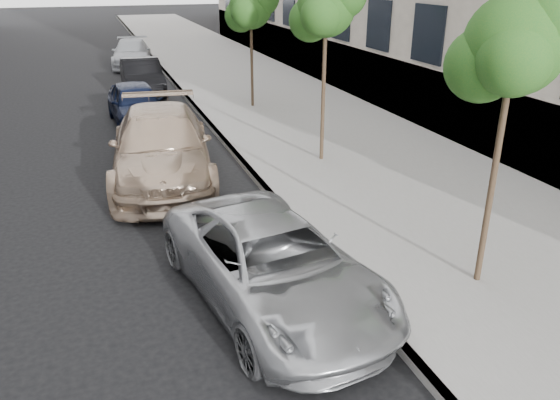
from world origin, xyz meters
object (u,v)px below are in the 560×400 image
tree_mid (327,7)px  sedan_black (142,77)px  minivan (273,264)px  suv (161,146)px  sedan_blue (136,104)px  tree_near (517,45)px  tree_far (251,7)px  sedan_rear (132,53)px

tree_mid → sedan_black: (-3.58, 10.54, -3.26)m
minivan → suv: 6.11m
minivan → sedan_blue: (-0.94, 11.57, 0.02)m
minivan → sedan_blue: 11.61m
tree_near → suv: tree_near is taller
tree_far → minivan: 13.09m
tree_far → suv: 8.02m
tree_far → sedan_rear: bearing=106.5°
minivan → suv: suv is taller
tree_far → sedan_blue: size_ratio=1.07×
tree_mid → minivan: bearing=-119.8°
sedan_blue → sedan_rear: size_ratio=0.86×
sedan_blue → sedan_rear: bearing=82.7°
tree_far → minivan: bearing=-105.1°
tree_far → minivan: (-3.33, -12.32, -2.93)m
tree_near → sedan_blue: tree_near is taller
sedan_blue → sedan_black: size_ratio=0.94×
tree_mid → sedan_black: bearing=108.8°
tree_near → tree_far: size_ratio=1.05×
sedan_blue → suv: bearing=-92.0°
tree_far → sedan_rear: 12.13m
minivan → sedan_black: bearing=82.2°
sedan_blue → tree_far: bearing=6.9°
tree_far → suv: size_ratio=0.75×
suv → tree_far: bearing=63.2°
tree_near → minivan: size_ratio=0.95×
sedan_rear → sedan_black: bearing=-84.8°
tree_mid → suv: tree_mid is taller
tree_mid → sedan_rear: tree_mid is taller
tree_near → sedan_rear: (-3.36, 24.29, -3.17)m
sedan_black → tree_near: bearing=-78.0°
tree_far → sedan_blue: tree_far is taller
suv → sedan_blue: 5.52m
suv → sedan_black: (0.59, 10.31, -0.13)m
tree_mid → minivan: 7.47m
minivan → tree_far: bearing=66.2°
tree_near → tree_mid: tree_mid is taller
minivan → sedan_black: sedan_black is taller
suv → sedan_black: size_ratio=1.34×
tree_near → sedan_rear: bearing=97.9°
minivan → sedan_rear: sedan_rear is taller
tree_near → minivan: bearing=168.4°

